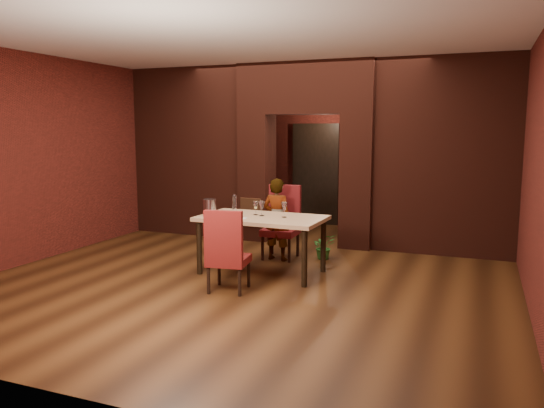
% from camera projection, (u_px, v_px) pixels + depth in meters
% --- Properties ---
extents(floor, '(8.00, 8.00, 0.00)m').
position_uv_depth(floor, '(263.00, 269.00, 7.80)').
color(floor, '#472711').
rests_on(floor, ground).
extents(ceiling, '(7.00, 8.00, 0.04)m').
position_uv_depth(ceiling, '(262.00, 45.00, 7.35)').
color(ceiling, silver).
rests_on(ceiling, ground).
extents(wall_back, '(7.00, 0.04, 3.20)m').
position_uv_depth(wall_back, '(335.00, 150.00, 11.26)').
color(wall_back, maroon).
rests_on(wall_back, ground).
extents(wall_front, '(7.00, 0.04, 3.20)m').
position_uv_depth(wall_front, '(54.00, 191.00, 3.90)').
color(wall_front, maroon).
rests_on(wall_front, ground).
extents(wall_left, '(0.04, 8.00, 3.20)m').
position_uv_depth(wall_left, '(70.00, 156.00, 8.85)').
color(wall_left, maroon).
rests_on(wall_left, ground).
extents(wall_right, '(0.04, 8.00, 3.20)m').
position_uv_depth(wall_right, '(534.00, 167.00, 6.30)').
color(wall_right, maroon).
rests_on(wall_right, ground).
extents(pillar_left, '(0.55, 0.55, 2.30)m').
position_uv_depth(pillar_left, '(257.00, 178.00, 9.83)').
color(pillar_left, maroon).
rests_on(pillar_left, ground).
extents(pillar_right, '(0.55, 0.55, 2.30)m').
position_uv_depth(pillar_right, '(358.00, 181.00, 9.14)').
color(pillar_right, maroon).
rests_on(pillar_right, ground).
extents(lintel, '(2.45, 0.55, 0.90)m').
position_uv_depth(lintel, '(306.00, 88.00, 9.26)').
color(lintel, maroon).
rests_on(lintel, ground).
extents(wing_wall_left, '(2.28, 0.35, 3.20)m').
position_uv_depth(wing_wall_left, '(190.00, 152.00, 10.28)').
color(wing_wall_left, maroon).
rests_on(wing_wall_left, ground).
extents(wing_wall_right, '(2.28, 0.35, 3.20)m').
position_uv_depth(wing_wall_right, '(445.00, 157.00, 8.56)').
color(wing_wall_right, maroon).
rests_on(wing_wall_right, ground).
extents(vent_panel, '(0.40, 0.03, 0.50)m').
position_uv_depth(vent_panel, '(251.00, 212.00, 9.64)').
color(vent_panel, '#A75B30').
rests_on(vent_panel, ground).
extents(rear_door, '(0.90, 0.08, 2.10)m').
position_uv_depth(rear_door, '(316.00, 175.00, 11.43)').
color(rear_door, black).
rests_on(rear_door, ground).
extents(rear_door_frame, '(1.02, 0.04, 2.22)m').
position_uv_depth(rear_door_frame, '(315.00, 176.00, 11.39)').
color(rear_door_frame, black).
rests_on(rear_door_frame, ground).
extents(dining_table, '(1.78, 1.03, 0.82)m').
position_uv_depth(dining_table, '(262.00, 245.00, 7.55)').
color(dining_table, tan).
rests_on(dining_table, ground).
extents(chair_far, '(0.54, 0.54, 1.16)m').
position_uv_depth(chair_far, '(280.00, 223.00, 8.39)').
color(chair_far, maroon).
rests_on(chair_far, ground).
extents(chair_near, '(0.55, 0.55, 1.06)m').
position_uv_depth(chair_near, '(229.00, 250.00, 6.71)').
color(chair_near, maroon).
rests_on(chair_near, ground).
extents(person_seated, '(0.50, 0.36, 1.29)m').
position_uv_depth(person_seated, '(277.00, 219.00, 8.28)').
color(person_seated, silver).
rests_on(person_seated, ground).
extents(wine_glass_a, '(0.08, 0.08, 0.20)m').
position_uv_depth(wine_glass_a, '(256.00, 208.00, 7.61)').
color(wine_glass_a, silver).
rests_on(wine_glass_a, dining_table).
extents(wine_glass_b, '(0.09, 0.09, 0.21)m').
position_uv_depth(wine_glass_b, '(262.00, 208.00, 7.53)').
color(wine_glass_b, silver).
rests_on(wine_glass_b, dining_table).
extents(wine_glass_c, '(0.09, 0.09, 0.21)m').
position_uv_depth(wine_glass_c, '(284.00, 210.00, 7.40)').
color(wine_glass_c, white).
rests_on(wine_glass_c, dining_table).
extents(tasting_sheet, '(0.27, 0.20, 0.00)m').
position_uv_depth(tasting_sheet, '(236.00, 218.00, 7.33)').
color(tasting_sheet, silver).
rests_on(tasting_sheet, dining_table).
extents(wine_bucket, '(0.19, 0.19, 0.23)m').
position_uv_depth(wine_bucket, '(209.00, 207.00, 7.58)').
color(wine_bucket, '#A9A9AF').
rests_on(wine_bucket, dining_table).
extents(water_bottle, '(0.07, 0.07, 0.29)m').
position_uv_depth(water_bottle, '(235.00, 204.00, 7.70)').
color(water_bottle, white).
rests_on(water_bottle, dining_table).
extents(potted_plant, '(0.47, 0.48, 0.40)m').
position_uv_depth(potted_plant, '(324.00, 247.00, 8.40)').
color(potted_plant, '#2A7027').
rests_on(potted_plant, ground).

